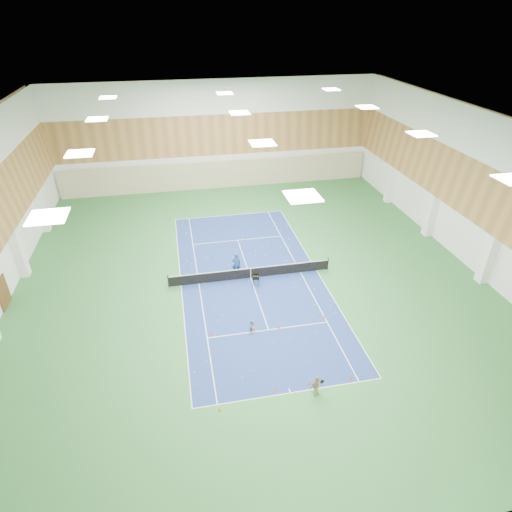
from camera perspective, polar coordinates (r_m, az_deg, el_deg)
The scene contains 21 objects.
ground at distance 34.03m, azimuth -0.71°, elevation -2.95°, with size 40.00×40.00×0.00m, color #2E6B33.
room_shell at distance 31.11m, azimuth -0.78°, elevation 6.29°, with size 36.00×40.00×12.00m, color white, non-canonical shape.
wood_cladding at distance 30.34m, azimuth -0.81°, elevation 9.73°, with size 36.00×40.00×8.00m, color #AB753F, non-canonical shape.
ceiling_light_grid at distance 29.17m, azimuth -0.87°, elevation 16.94°, with size 21.40×25.40×0.06m, color white, non-canonical shape.
court_surface at distance 34.03m, azimuth -0.71°, elevation -2.94°, with size 10.97×23.77×0.01m, color navy.
tennis_balls_scatter at distance 34.01m, azimuth -0.71°, elevation -2.89°, with size 10.57×22.77×0.07m, color #CAEC28, non-canonical shape.
tennis_net at distance 33.73m, azimuth -0.72°, elevation -2.17°, with size 12.80×0.10×1.10m, color black, non-canonical shape.
back_curtain at distance 50.90m, azimuth -4.97°, elevation 10.76°, with size 35.40×0.16×3.20m, color #C6B793.
door_left_b at distance 35.40m, azimuth -30.63°, elevation -4.24°, with size 0.08×1.80×2.20m, color #593319.
coach at distance 34.04m, azimuth -2.64°, elevation -1.03°, with size 0.71×0.47×1.95m, color #204594.
child_court at distance 28.53m, azimuth -0.46°, elevation -9.37°, with size 0.48×0.37×0.99m, color gray.
child_apron at distance 24.86m, azimuth 8.05°, elevation -16.74°, with size 0.78×0.33×1.34m, color tan.
ball_cart at distance 33.00m, azimuth -0.01°, elevation -3.21°, with size 0.52×0.52×0.90m, color black, non-canonical shape.
cone_svc_a at distance 28.75m, azimuth -5.79°, elevation -10.15°, with size 0.22×0.22×0.25m, color #F2470C.
cone_svc_b at distance 28.88m, azimuth -0.21°, elevation -9.75°, with size 0.21×0.21×0.23m, color #F15B0C.
cone_svc_c at distance 29.15m, azimuth 3.08°, elevation -9.36°, with size 0.22×0.22×0.24m, color #E73C0C.
cone_svc_d at distance 30.34m, azimuth 9.08°, elevation -7.95°, with size 0.19×0.19×0.21m, color #FF4D0D.
cone_base_a at distance 24.40m, azimuth -4.86°, elevation -19.70°, with size 0.18×0.18×0.20m, color orange.
cone_base_b at distance 25.30m, azimuth 2.41°, elevation -17.21°, with size 0.18×0.18×0.19m, color orange.
cone_base_c at distance 25.71m, azimuth 7.19°, elevation -16.46°, with size 0.19×0.19×0.21m, color #EB460C.
cone_base_d at distance 26.35m, azimuth 12.49°, elevation -15.65°, with size 0.18×0.18×0.20m, color #F8420D.
Camera 1 is at (-5.19, -27.85, 18.86)m, focal length 30.00 mm.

